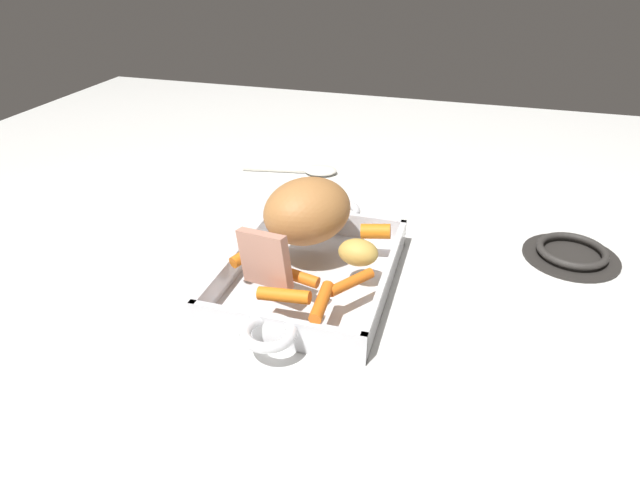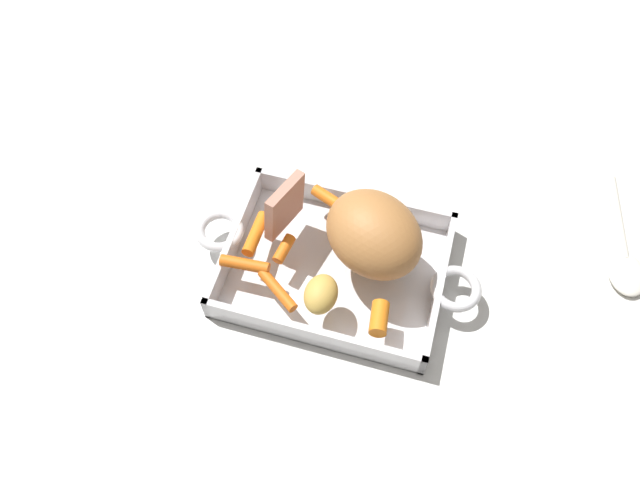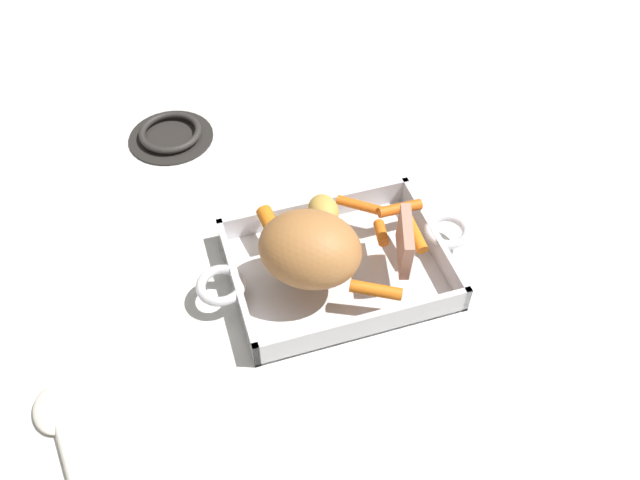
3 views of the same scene
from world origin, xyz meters
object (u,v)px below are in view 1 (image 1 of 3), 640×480
(baby_carrot_southwest, at_px, (287,296))
(potato_golden_large, at_px, (359,251))
(stove_burner_rear, at_px, (571,253))
(roasting_dish, at_px, (311,274))
(baby_carrot_short, at_px, (376,231))
(serving_spoon, at_px, (305,170))
(baby_carrot_center_right, at_px, (304,278))
(pork_roast, at_px, (307,211))
(roast_slice_outer, at_px, (265,259))
(baby_carrot_center_left, at_px, (351,282))
(baby_carrot_northwest, at_px, (322,302))
(baby_carrot_southeast, at_px, (251,252))

(baby_carrot_southwest, bearing_deg, potato_golden_large, 150.74)
(stove_burner_rear, bearing_deg, roasting_dish, -63.93)
(baby_carrot_short, height_order, serving_spoon, baby_carrot_short)
(baby_carrot_short, xyz_separation_m, serving_spoon, (-0.32, -0.22, -0.05))
(roasting_dish, bearing_deg, potato_golden_large, 92.49)
(stove_burner_rear, bearing_deg, baby_carrot_center_right, -55.26)
(pork_roast, xyz_separation_m, stove_burner_rear, (-0.14, 0.41, -0.09))
(pork_roast, height_order, stove_burner_rear, pork_roast)
(stove_burner_rear, bearing_deg, pork_roast, -70.89)
(baby_carrot_center_right, bearing_deg, stove_burner_rear, 124.74)
(pork_roast, bearing_deg, serving_spoon, -161.36)
(roasting_dish, xyz_separation_m, roast_slice_outer, (0.08, -0.04, 0.07))
(pork_roast, height_order, serving_spoon, pork_roast)
(baby_carrot_center_left, bearing_deg, baby_carrot_southwest, -51.53)
(baby_carrot_center_left, distance_m, baby_carrot_northwest, 0.06)
(roasting_dish, xyz_separation_m, potato_golden_large, (-0.00, 0.07, 0.05))
(roasting_dish, bearing_deg, baby_carrot_center_left, 51.79)
(baby_carrot_center_right, bearing_deg, baby_carrot_southeast, -114.94)
(baby_carrot_center_left, relative_size, baby_carrot_southwest, 1.02)
(pork_roast, distance_m, baby_carrot_center_left, 0.15)
(baby_carrot_center_right, xyz_separation_m, serving_spoon, (-0.48, -0.15, -0.05))
(baby_carrot_southwest, height_order, stove_burner_rear, baby_carrot_southwest)
(baby_carrot_short, distance_m, baby_carrot_southeast, 0.20)
(potato_golden_large, xyz_separation_m, serving_spoon, (-0.40, -0.21, -0.06))
(roasting_dish, xyz_separation_m, baby_carrot_southeast, (0.03, -0.08, 0.04))
(pork_roast, height_order, baby_carrot_center_right, pork_roast)
(baby_carrot_short, distance_m, serving_spoon, 0.39)
(baby_carrot_center_left, distance_m, stove_burner_rear, 0.40)
(roasting_dish, height_order, baby_carrot_southeast, baby_carrot_southeast)
(baby_carrot_short, bearing_deg, baby_carrot_southeast, -56.84)
(baby_carrot_southwest, xyz_separation_m, potato_golden_large, (-0.12, 0.07, 0.01))
(baby_carrot_southeast, bearing_deg, roasting_dish, 106.96)
(stove_burner_rear, height_order, serving_spoon, stove_burner_rear)
(roast_slice_outer, relative_size, baby_carrot_short, 1.69)
(pork_roast, relative_size, baby_carrot_center_right, 3.38)
(baby_carrot_short, relative_size, baby_carrot_center_right, 1.08)
(roasting_dish, xyz_separation_m, baby_carrot_center_left, (0.06, 0.08, 0.04))
(baby_carrot_center_right, distance_m, baby_carrot_southeast, 0.11)
(serving_spoon, bearing_deg, roasting_dish, -80.77)
(roast_slice_outer, relative_size, serving_spoon, 0.36)
(baby_carrot_short, distance_m, potato_golden_large, 0.08)
(baby_carrot_center_left, bearing_deg, baby_carrot_northwest, -24.25)
(serving_spoon, bearing_deg, pork_roast, -81.23)
(roast_slice_outer, height_order, serving_spoon, roast_slice_outer)
(baby_carrot_short, relative_size, baby_carrot_northwest, 0.66)
(baby_carrot_center_right, distance_m, serving_spoon, 0.50)
(roast_slice_outer, xyz_separation_m, baby_carrot_center_right, (-0.01, 0.05, -0.03))
(roast_slice_outer, distance_m, baby_carrot_southeast, 0.08)
(potato_golden_large, bearing_deg, stove_burner_rear, 120.54)
(baby_carrot_southwest, height_order, baby_carrot_center_right, baby_carrot_southwest)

